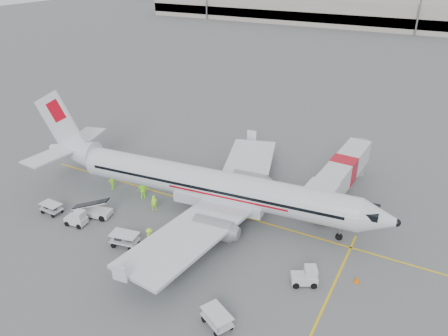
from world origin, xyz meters
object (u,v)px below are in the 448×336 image
(belt_loader, at_px, (92,205))
(tug_aft, at_px, (76,218))
(aircraft, at_px, (212,166))
(jet_bridge, at_px, (342,178))
(tug_fore, at_px, (304,276))
(tug_mid, at_px, (163,240))

(belt_loader, relative_size, tug_aft, 2.37)
(belt_loader, bearing_deg, aircraft, 19.10)
(aircraft, relative_size, jet_bridge, 2.22)
(jet_bridge, height_order, belt_loader, jet_bridge)
(tug_fore, bearing_deg, tug_mid, 159.10)
(jet_bridge, height_order, tug_aft, jet_bridge)
(belt_loader, distance_m, tug_aft, 2.08)
(tug_mid, height_order, tug_aft, tug_mid)
(jet_bridge, bearing_deg, tug_aft, -137.24)
(belt_loader, height_order, tug_aft, belt_loader)
(tug_fore, height_order, tug_mid, tug_mid)
(belt_loader, height_order, tug_mid, belt_loader)
(aircraft, xyz_separation_m, tug_mid, (-0.89, -7.48, -4.31))
(tug_fore, relative_size, tug_aft, 1.02)
(belt_loader, bearing_deg, tug_fore, -12.10)
(aircraft, distance_m, belt_loader, 12.60)
(tug_aft, bearing_deg, jet_bridge, 32.35)
(aircraft, height_order, tug_fore, aircraft)
(tug_mid, xyz_separation_m, tug_aft, (-9.58, -0.92, -0.09))
(aircraft, xyz_separation_m, jet_bridge, (10.58, 9.11, -2.96))
(belt_loader, relative_size, tug_mid, 2.13)
(aircraft, distance_m, jet_bridge, 14.27)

